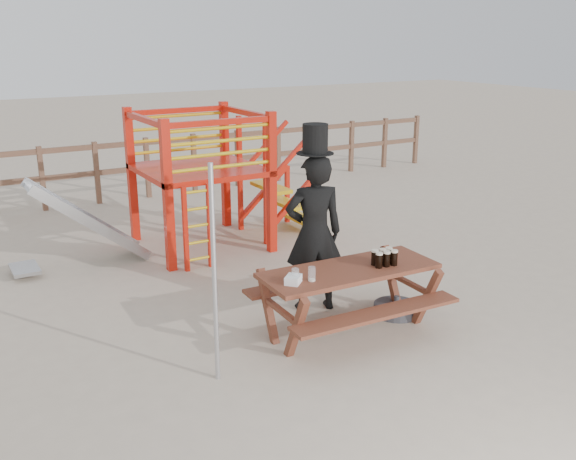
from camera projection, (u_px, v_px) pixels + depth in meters
The scene contains 10 objects.
ground at pixel (317, 338), 6.93m from camera, with size 60.00×60.00×0.00m, color #B9A790.
back_fence at pixel (122, 163), 12.48m from camera, with size 15.09×0.09×1.20m.
playground_fort at pixel (195, 179), 9.62m from camera, with size 4.71×1.84×2.10m.
picnic_table at pixel (349, 292), 6.94m from camera, with size 1.99×1.41×0.75m.
man_with_hat at pixel (314, 229), 7.42m from camera, with size 0.79×0.63×2.20m.
metal_pole at pixel (214, 276), 5.82m from camera, with size 0.05×0.05×2.09m, color #B2B2B7.
parasol_base at pixel (396, 309), 7.52m from camera, with size 0.53×0.53×0.23m.
paper_bag at pixel (293, 280), 6.43m from camera, with size 0.18×0.14×0.08m, color white.
stout_pints at pixel (384, 258), 6.93m from camera, with size 0.28×0.19×0.17m.
empty_glasses at pixel (304, 275), 6.46m from camera, with size 0.25×0.12×0.15m.
Camera 1 is at (-3.46, -5.25, 3.15)m, focal length 40.00 mm.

